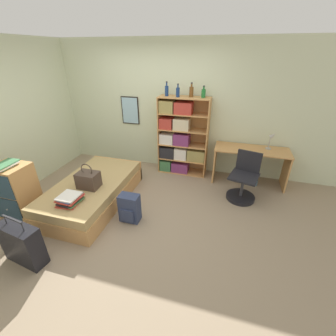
% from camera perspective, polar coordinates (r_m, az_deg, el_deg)
% --- Properties ---
extents(ground_plane, '(14.00, 14.00, 0.00)m').
position_cam_1_polar(ground_plane, '(3.92, -9.77, -9.84)').
color(ground_plane, gray).
extents(wall_back, '(10.00, 0.09, 2.60)m').
position_cam_1_polar(wall_back, '(4.85, -2.21, 15.02)').
color(wall_back, beige).
rests_on(wall_back, ground_plane).
extents(wall_left, '(0.06, 10.00, 2.60)m').
position_cam_1_polar(wall_left, '(4.68, -36.19, 9.30)').
color(wall_left, beige).
rests_on(wall_left, ground_plane).
extents(bed, '(1.04, 1.90, 0.40)m').
position_cam_1_polar(bed, '(4.12, -18.39, -5.57)').
color(bed, tan).
rests_on(bed, ground_plane).
extents(handbag, '(0.33, 0.24, 0.42)m').
position_cam_1_polar(handbag, '(3.79, -19.57, -2.82)').
color(handbag, '#47382D').
rests_on(handbag, bed).
extents(book_stack_on_bed, '(0.32, 0.35, 0.13)m').
position_cam_1_polar(book_stack_on_bed, '(3.55, -23.62, -7.24)').
color(book_stack_on_bed, '#B2382D').
rests_on(book_stack_on_bed, bed).
extents(suitcase, '(0.57, 0.28, 0.67)m').
position_cam_1_polar(suitcase, '(3.38, -33.04, -15.88)').
color(suitcase, black).
rests_on(suitcase, ground_plane).
extents(dresser, '(0.52, 0.47, 0.85)m').
position_cam_1_polar(dresser, '(4.25, -34.18, -4.71)').
color(dresser, tan).
rests_on(dresser, ground_plane).
extents(magazine_pile_on_dresser, '(0.24, 0.36, 0.06)m').
position_cam_1_polar(magazine_pile_on_dresser, '(4.03, -36.09, 0.55)').
color(magazine_pile_on_dresser, '#427A4C').
rests_on(magazine_pile_on_dresser, dresser).
extents(bookcase, '(1.00, 0.36, 1.59)m').
position_cam_1_polar(bookcase, '(4.67, 2.82, 7.39)').
color(bookcase, tan).
rests_on(bookcase, ground_plane).
extents(bottle_green, '(0.07, 0.07, 0.26)m').
position_cam_1_polar(bottle_green, '(4.51, -0.33, 19.10)').
color(bottle_green, navy).
rests_on(bottle_green, bookcase).
extents(bottle_brown, '(0.07, 0.07, 0.24)m').
position_cam_1_polar(bottle_brown, '(4.41, 2.51, 18.75)').
color(bottle_brown, navy).
rests_on(bottle_brown, bookcase).
extents(bottle_clear, '(0.08, 0.08, 0.26)m').
position_cam_1_polar(bottle_clear, '(4.42, 5.95, 18.77)').
color(bottle_clear, brown).
rests_on(bottle_clear, bookcase).
extents(bottle_blue, '(0.08, 0.08, 0.21)m').
position_cam_1_polar(bottle_blue, '(4.38, 9.01, 18.28)').
color(bottle_blue, '#1E6B2D').
rests_on(bottle_blue, bookcase).
extents(desk, '(1.36, 0.53, 0.72)m').
position_cam_1_polar(desk, '(4.60, 20.19, 2.21)').
color(desk, tan).
rests_on(desk, ground_plane).
extents(desk_lamp, '(0.15, 0.10, 0.34)m').
position_cam_1_polar(desk_lamp, '(4.58, 24.86, 6.93)').
color(desk_lamp, '#ADA89E').
rests_on(desk_lamp, desk).
extents(desk_chair, '(0.55, 0.55, 0.84)m').
position_cam_1_polar(desk_chair, '(4.18, 18.48, -4.05)').
color(desk_chair, black).
rests_on(desk_chair, ground_plane).
extents(backpack, '(0.30, 0.22, 0.45)m').
position_cam_1_polar(backpack, '(3.53, -9.74, -10.03)').
color(backpack, '#2D3856').
rests_on(backpack, ground_plane).
extents(waste_bin, '(0.20, 0.20, 0.24)m').
position_cam_1_polar(waste_bin, '(4.73, 20.77, -2.53)').
color(waste_bin, slate).
rests_on(waste_bin, ground_plane).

